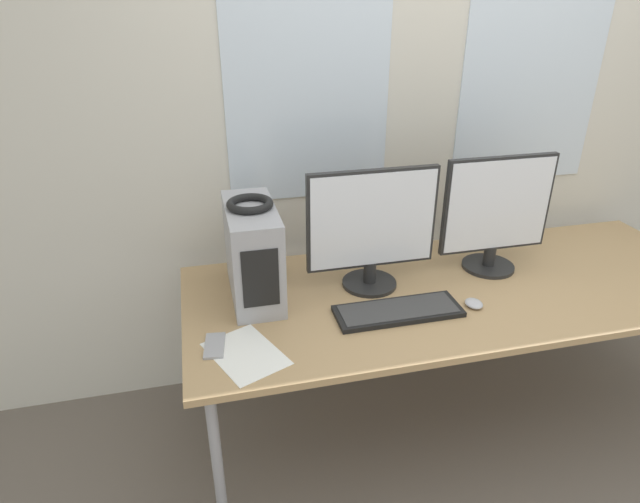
# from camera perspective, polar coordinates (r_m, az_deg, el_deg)

# --- Properties ---
(ground_plane) EXTENTS (14.00, 14.00, 0.00)m
(ground_plane) POSITION_cam_1_polar(r_m,az_deg,el_deg) (2.55, 17.95, -23.27)
(ground_plane) COLOR #665B51
(wall_back) EXTENTS (8.00, 0.07, 2.70)m
(wall_back) POSITION_cam_1_polar(r_m,az_deg,el_deg) (2.66, 10.61, 14.20)
(wall_back) COLOR beige
(wall_back) RESTS_ON ground_plane
(desk) EXTENTS (2.36, 0.91, 0.74)m
(desk) POSITION_cam_1_polar(r_m,az_deg,el_deg) (2.40, 14.84, -4.37)
(desk) COLOR tan
(desk) RESTS_ON ground_plane
(pc_tower) EXTENTS (0.19, 0.45, 0.39)m
(pc_tower) POSITION_cam_1_polar(r_m,az_deg,el_deg) (2.17, -7.17, -0.10)
(pc_tower) COLOR #9E9EA3
(pc_tower) RESTS_ON desk
(headphones) EXTENTS (0.18, 0.18, 0.03)m
(headphones) POSITION_cam_1_polar(r_m,az_deg,el_deg) (2.08, -7.49, 5.08)
(headphones) COLOR black
(headphones) RESTS_ON pc_tower
(monitor_main) EXTENTS (0.55, 0.23, 0.52)m
(monitor_main) POSITION_cam_1_polar(r_m,az_deg,el_deg) (2.20, 5.56, 2.52)
(monitor_main) COLOR black
(monitor_main) RESTS_ON desk
(monitor_right_near) EXTENTS (0.50, 0.23, 0.52)m
(monitor_right_near) POSITION_cam_1_polar(r_m,az_deg,el_deg) (2.46, 18.29, 3.90)
(monitor_right_near) COLOR black
(monitor_right_near) RESTS_ON desk
(keyboard) EXTENTS (0.50, 0.18, 0.02)m
(keyboard) POSITION_cam_1_polar(r_m,az_deg,el_deg) (2.13, 8.33, -6.30)
(keyboard) COLOR black
(keyboard) RESTS_ON desk
(mouse) EXTENTS (0.07, 0.08, 0.02)m
(mouse) POSITION_cam_1_polar(r_m,az_deg,el_deg) (2.24, 16.09, -5.35)
(mouse) COLOR #B2B2B7
(mouse) RESTS_ON desk
(cell_phone) EXTENTS (0.09, 0.16, 0.01)m
(cell_phone) POSITION_cam_1_polar(r_m,az_deg,el_deg) (1.97, -11.18, -9.82)
(cell_phone) COLOR #99999E
(cell_phone) RESTS_ON desk
(paper_sheet_left) EXTENTS (0.31, 0.35, 0.00)m
(paper_sheet_left) POSITION_cam_1_polar(r_m,az_deg,el_deg) (1.92, -7.93, -10.74)
(paper_sheet_left) COLOR white
(paper_sheet_left) RESTS_ON desk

